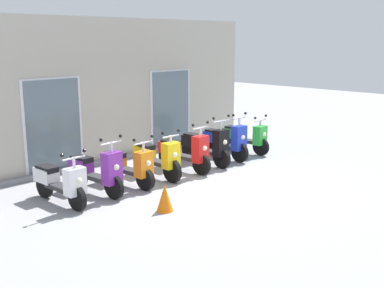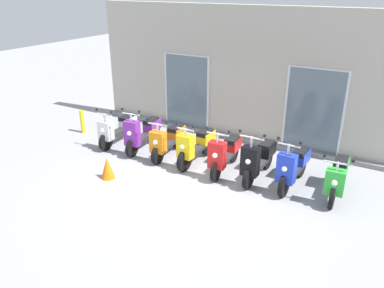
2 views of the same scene
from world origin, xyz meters
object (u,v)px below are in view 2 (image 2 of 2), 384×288
at_px(scooter_purple, 142,132).
at_px(scooter_red, 225,152).
at_px(scooter_green, 338,176).
at_px(traffic_cone, 107,168).
at_px(scooter_white, 118,128).
at_px(scooter_yellow, 196,145).
at_px(scooter_blue, 293,166).
at_px(curb_bollard, 82,122).
at_px(scooter_black, 258,159).
at_px(scooter_orange, 168,140).

relative_size(scooter_purple, scooter_red, 1.00).
distance_m(scooter_green, traffic_cone, 5.11).
bearing_deg(traffic_cone, scooter_red, 37.37).
height_order(scooter_white, scooter_green, scooter_white).
relative_size(scooter_yellow, scooter_blue, 1.02).
bearing_deg(curb_bollard, scooter_black, -1.57).
distance_m(scooter_red, curb_bollard, 4.87).
bearing_deg(scooter_orange, scooter_black, -0.84).
bearing_deg(scooter_black, scooter_blue, 2.61).
bearing_deg(scooter_yellow, scooter_red, -5.27).
bearing_deg(scooter_red, curb_bollard, 177.71).
distance_m(scooter_orange, scooter_yellow, 0.85).
relative_size(scooter_yellow, scooter_red, 1.00).
relative_size(scooter_green, traffic_cone, 3.04).
height_order(scooter_red, scooter_black, scooter_black).
height_order(scooter_red, curb_bollard, scooter_red).
height_order(scooter_white, scooter_red, scooter_red).
xyz_separation_m(scooter_yellow, scooter_black, (1.66, -0.04, 0.03)).
bearing_deg(scooter_green, scooter_purple, -179.30).
relative_size(scooter_orange, curb_bollard, 2.26).
xyz_separation_m(scooter_black, scooter_blue, (0.81, 0.04, -0.01)).
distance_m(scooter_red, traffic_cone, 2.79).
xyz_separation_m(scooter_black, traffic_cone, (-3.03, -1.73, -0.24)).
distance_m(scooter_purple, traffic_cone, 1.81).
xyz_separation_m(scooter_orange, scooter_yellow, (0.85, 0.00, 0.03)).
distance_m(scooter_black, curb_bollard, 5.69).
bearing_deg(scooter_yellow, scooter_green, 1.09).
relative_size(scooter_yellow, scooter_black, 0.99).
bearing_deg(scooter_yellow, scooter_orange, -179.93).
distance_m(scooter_orange, scooter_red, 1.69).
bearing_deg(scooter_black, scooter_green, 3.37).
distance_m(scooter_white, scooter_orange, 1.68).
bearing_deg(scooter_black, scooter_red, -177.27).
height_order(scooter_red, scooter_green, scooter_red).
relative_size(scooter_orange, scooter_red, 0.96).
bearing_deg(scooter_purple, scooter_black, -0.69).
bearing_deg(curb_bollard, scooter_yellow, -1.67).
xyz_separation_m(scooter_white, scooter_green, (5.93, 0.06, 0.02)).
bearing_deg(scooter_green, scooter_yellow, -178.91).
bearing_deg(scooter_blue, scooter_yellow, 179.98).
height_order(scooter_orange, traffic_cone, scooter_orange).
relative_size(scooter_white, scooter_yellow, 0.98).
height_order(scooter_purple, scooter_green, scooter_purple).
bearing_deg(scooter_white, scooter_blue, -0.07).
bearing_deg(scooter_red, scooter_black, 2.73).
xyz_separation_m(scooter_red, curb_bollard, (-4.86, 0.19, -0.14)).
relative_size(scooter_red, scooter_blue, 1.02).
xyz_separation_m(scooter_purple, scooter_orange, (0.83, -0.00, -0.06)).
distance_m(scooter_white, scooter_red, 3.37).
bearing_deg(scooter_yellow, scooter_black, -1.30).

